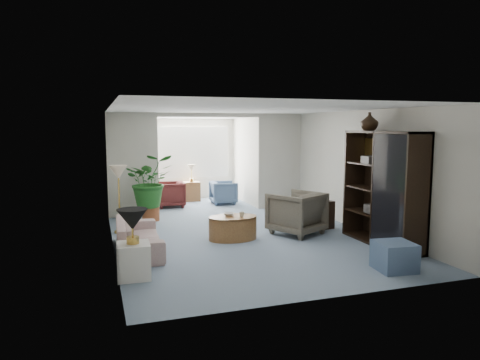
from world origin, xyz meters
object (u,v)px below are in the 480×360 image
object	(u,v)px
end_table	(134,261)
wingback_chair	(296,213)
sunroom_chair_blue	(224,193)
ottoman	(394,256)
coffee_bowl	(229,214)
framed_picture	(366,150)
side_table_dark	(320,214)
cabinet_urn	(369,121)
coffee_cup	(242,214)
entertainment_cabinet	(383,188)
table_lamp	(132,219)
sunroom_chair_maroon	(170,194)
sofa	(139,236)
plant_pot	(151,214)
floor_lamp	(118,172)
sunroom_table	(192,191)

from	to	relation	value
end_table	wingback_chair	size ratio (longest dim) A/B	0.54
sunroom_chair_blue	ottoman	bearing A→B (deg)	-169.70
coffee_bowl	framed_picture	bearing A→B (deg)	-8.18
side_table_dark	cabinet_urn	xyz separation A→B (m)	(0.45, -1.03, 1.97)
coffee_cup	ottoman	world-z (taller)	coffee_cup
coffee_cup	entertainment_cabinet	world-z (taller)	entertainment_cabinet
coffee_cup	entertainment_cabinet	bearing A→B (deg)	-25.11
table_lamp	sunroom_chair_maroon	xyz separation A→B (m)	(1.43, 5.49, -0.52)
coffee_bowl	coffee_cup	bearing A→B (deg)	-45.00
sofa	plant_pot	bearing A→B (deg)	-9.23
coffee_bowl	wingback_chair	size ratio (longest dim) A/B	0.23
table_lamp	coffee_bowl	distance (m)	2.66
table_lamp	sofa	bearing A→B (deg)	81.57
sofa	cabinet_urn	distance (m)	4.77
side_table_dark	entertainment_cabinet	size ratio (longest dim) A/B	0.28
coffee_bowl	table_lamp	bearing A→B (deg)	-138.28
table_lamp	floor_lamp	bearing A→B (deg)	90.64
framed_picture	sunroom_table	bearing A→B (deg)	117.70
wingback_chair	sunroom_chair_maroon	xyz separation A→B (m)	(-1.94, 3.81, -0.09)
table_lamp	plant_pot	xyz separation A→B (m)	(0.71, 3.87, -0.70)
plant_pot	entertainment_cabinet	bearing A→B (deg)	-42.00
end_table	plant_pot	distance (m)	3.94
wingback_chair	sofa	bearing A→B (deg)	-21.58
sofa	entertainment_cabinet	world-z (taller)	entertainment_cabinet
coffee_cup	cabinet_urn	world-z (taller)	cabinet_urn
end_table	coffee_cup	xyz separation A→B (m)	(2.16, 1.55, 0.24)
table_lamp	plant_pot	distance (m)	4.00
framed_picture	sunroom_chair_blue	world-z (taller)	framed_picture
entertainment_cabinet	plant_pot	world-z (taller)	entertainment_cabinet
sunroom_table	side_table_dark	bearing A→B (deg)	-66.13
table_lamp	coffee_bowl	xyz separation A→B (m)	(1.96, 1.75, -0.38)
coffee_bowl	ottoman	bearing A→B (deg)	-55.07
wingback_chair	side_table_dark	xyz separation A→B (m)	(0.70, 0.30, -0.14)
sofa	plant_pot	world-z (taller)	sofa
table_lamp	entertainment_cabinet	distance (m)	4.54
framed_picture	sofa	bearing A→B (deg)	179.97
cabinet_urn	sunroom_table	size ratio (longest dim) A/B	0.62
ottoman	sunroom_table	bearing A→B (deg)	102.78
side_table_dark	entertainment_cabinet	xyz separation A→B (m)	(0.45, -1.53, 0.75)
floor_lamp	framed_picture	bearing A→B (deg)	-17.73
coffee_cup	ottoman	xyz separation A→B (m)	(1.64, -2.43, -0.28)
side_table_dark	sunroom_chair_blue	size ratio (longest dim) A/B	0.84
sunroom_chair_maroon	framed_picture	bearing A→B (deg)	41.29
floor_lamp	sunroom_chair_maroon	bearing A→B (deg)	60.68
wingback_chair	plant_pot	xyz separation A→B (m)	(-2.66, 2.20, -0.27)
cabinet_urn	plant_pot	size ratio (longest dim) A/B	0.87
framed_picture	table_lamp	xyz separation A→B (m)	(-4.75, -1.35, -0.84)
plant_pot	sunroom_chair_blue	size ratio (longest dim) A/B	0.57
framed_picture	side_table_dark	world-z (taller)	framed_picture
table_lamp	coffee_bowl	bearing A→B (deg)	41.72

